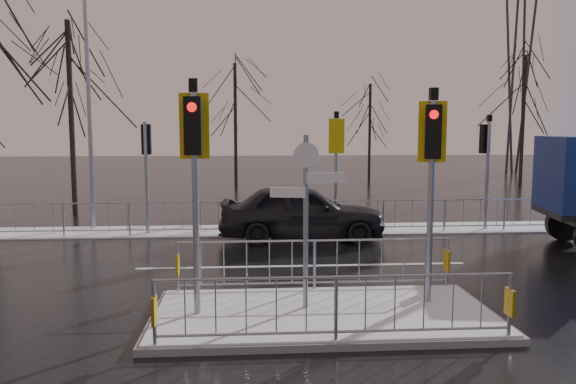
{
  "coord_description": "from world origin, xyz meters",
  "views": [
    {
      "loc": [
        -1.3,
        -9.49,
        3.33
      ],
      "look_at": [
        -0.35,
        3.96,
        1.8
      ],
      "focal_mm": 35.0,
      "sensor_mm": 36.0,
      "label": 1
    }
  ],
  "objects": [
    {
      "name": "tree_near_b",
      "position": [
        -8.0,
        12.5,
        5.15
      ],
      "size": [
        4.0,
        4.0,
        7.55
      ],
      "color": "black",
      "rests_on": "ground"
    },
    {
      "name": "tree_far_b",
      "position": [
        6.0,
        24.0,
        4.18
      ],
      "size": [
        3.25,
        3.25,
        6.14
      ],
      "color": "black",
      "rests_on": "ground"
    },
    {
      "name": "lane_markings",
      "position": [
        0.0,
        -0.33,
        0.0
      ],
      "size": [
        8.0,
        11.38,
        0.01
      ],
      "color": "silver",
      "rests_on": "ground"
    },
    {
      "name": "pylon_wires",
      "position": [
        16.88,
        30.0,
        11.03
      ],
      "size": [
        70.0,
        2.38,
        19.97
      ],
      "color": "#2D3033",
      "rests_on": "ground"
    },
    {
      "name": "snow_verge",
      "position": [
        0.0,
        8.6,
        0.02
      ],
      "size": [
        30.0,
        2.0,
        0.04
      ],
      "primitive_type": "cube",
      "color": "white",
      "rests_on": "ground"
    },
    {
      "name": "street_lamp_left",
      "position": [
        -6.43,
        9.5,
        4.49
      ],
      "size": [
        1.25,
        0.18,
        8.2
      ],
      "color": "gray",
      "rests_on": "ground"
    },
    {
      "name": "tree_far_a",
      "position": [
        -2.0,
        22.0,
        4.82
      ],
      "size": [
        3.75,
        3.75,
        7.08
      ],
      "color": "black",
      "rests_on": "ground"
    },
    {
      "name": "far_kerb_fixtures",
      "position": [
        0.29,
        8.09,
        1.02
      ],
      "size": [
        18.0,
        0.65,
        3.83
      ],
      "color": "gray",
      "rests_on": "ground"
    },
    {
      "name": "traffic_island",
      "position": [
        -0.01,
        0.01,
        0.39
      ],
      "size": [
        6.0,
        3.04,
        4.15
      ],
      "color": "slate",
      "rests_on": "ground"
    },
    {
      "name": "tree_far_c",
      "position": [
        14.0,
        21.0,
        5.15
      ],
      "size": [
        4.0,
        4.0,
        7.55
      ],
      "color": "black",
      "rests_on": "ground"
    },
    {
      "name": "ground",
      "position": [
        0.0,
        0.0,
        0.0
      ],
      "size": [
        120.0,
        120.0,
        0.0
      ],
      "primitive_type": "plane",
      "color": "black",
      "rests_on": "ground"
    },
    {
      "name": "car_far_lane",
      "position": [
        0.29,
        7.07,
        0.84
      ],
      "size": [
        4.98,
        2.11,
        1.68
      ],
      "primitive_type": "imported",
      "rotation": [
        0.0,
        0.0,
        1.54
      ],
      "color": "black",
      "rests_on": "ground"
    }
  ]
}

